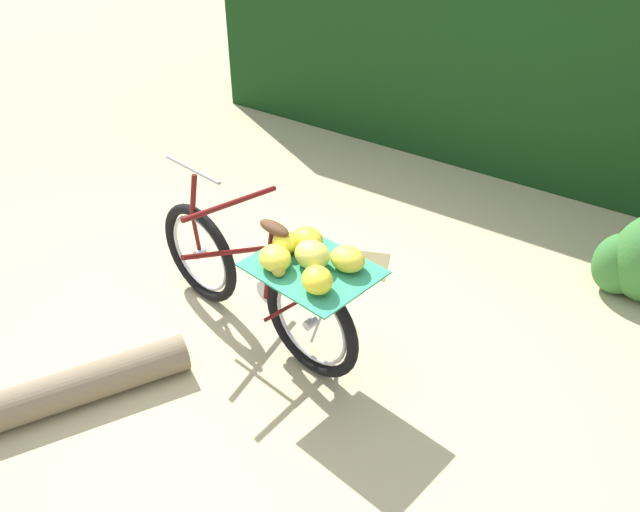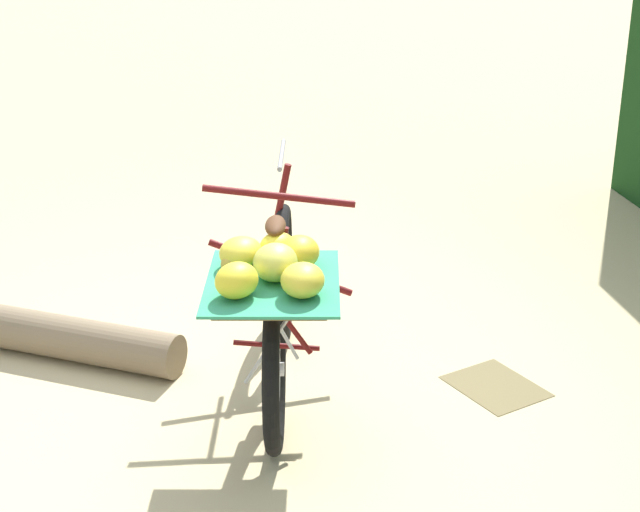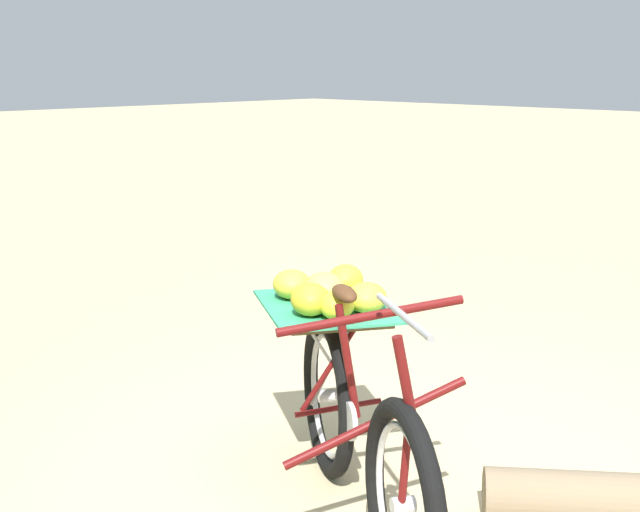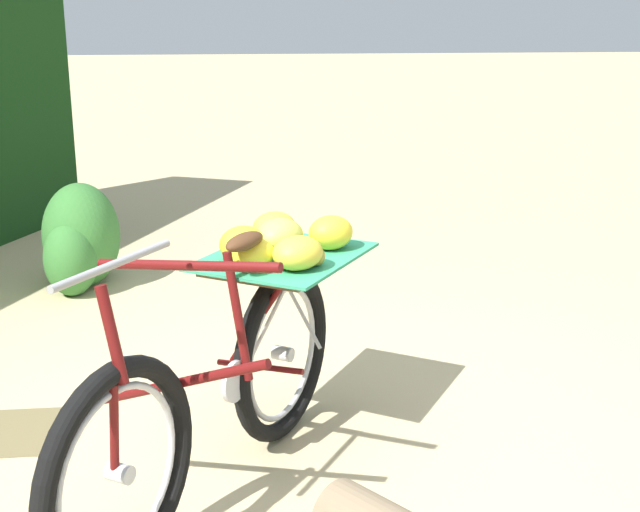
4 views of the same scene
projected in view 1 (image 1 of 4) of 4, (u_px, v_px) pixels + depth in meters
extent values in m
plane|color=#C6B284|center=(260.00, 338.00, 4.27)|extent=(60.00, 60.00, 0.00)
cube|color=#143814|center=(536.00, 46.00, 5.74)|extent=(6.32, 3.37, 2.24)
torus|color=black|center=(200.00, 254.00, 4.42)|extent=(0.66, 0.45, 0.73)
torus|color=#B7B7BC|center=(200.00, 254.00, 4.42)|extent=(0.49, 0.32, 0.57)
cylinder|color=#B7B7BC|center=(200.00, 254.00, 4.42)|extent=(0.09, 0.10, 0.06)
torus|color=black|center=(311.00, 323.00, 3.83)|extent=(0.66, 0.45, 0.73)
torus|color=#B7B7BC|center=(311.00, 323.00, 3.83)|extent=(0.49, 0.32, 0.57)
cylinder|color=#B7B7BC|center=(311.00, 323.00, 3.83)|extent=(0.09, 0.10, 0.06)
cylinder|color=#590F0F|center=(229.00, 252.00, 4.15)|extent=(0.40, 0.61, 0.30)
cylinder|color=#590F0F|center=(231.00, 203.00, 3.88)|extent=(0.41, 0.62, 0.11)
cylinder|color=#590F0F|center=(269.00, 263.00, 3.87)|extent=(0.09, 0.11, 0.49)
cylinder|color=#590F0F|center=(288.00, 307.00, 3.93)|extent=(0.22, 0.34, 0.05)
cylinder|color=#590F0F|center=(292.00, 282.00, 3.79)|extent=(0.19, 0.28, 0.47)
cylinder|color=#590F0F|center=(196.00, 235.00, 4.34)|extent=(0.05, 0.06, 0.30)
cylinder|color=#590F0F|center=(193.00, 197.00, 4.16)|extent=(0.08, 0.10, 0.30)
cylinder|color=gray|center=(192.00, 170.00, 4.02)|extent=(0.45, 0.30, 0.02)
ellipsoid|color=#4C2D19|center=(274.00, 228.00, 3.68)|extent=(0.23, 0.19, 0.06)
cylinder|color=#B7B7BC|center=(267.00, 292.00, 4.03)|extent=(0.15, 0.10, 0.16)
cylinder|color=#B7B7BC|center=(299.00, 291.00, 3.78)|extent=(0.12, 0.18, 0.39)
cylinder|color=#B7B7BC|center=(325.00, 307.00, 3.66)|extent=(0.14, 0.22, 0.39)
cube|color=brown|center=(313.00, 271.00, 3.60)|extent=(0.74, 0.69, 0.02)
cube|color=#33936B|center=(313.00, 269.00, 3.59)|extent=(0.86, 0.82, 0.01)
ellipsoid|color=yellow|center=(275.00, 258.00, 3.55)|extent=(0.26, 0.27, 0.13)
ellipsoid|color=yellow|center=(285.00, 242.00, 3.68)|extent=(0.21, 0.22, 0.12)
ellipsoid|color=#CCC64C|center=(312.00, 255.00, 3.55)|extent=(0.28, 0.27, 0.15)
ellipsoid|color=gold|center=(307.00, 240.00, 3.69)|extent=(0.26, 0.26, 0.14)
ellipsoid|color=yellow|center=(317.00, 280.00, 3.38)|extent=(0.23, 0.24, 0.14)
ellipsoid|color=yellow|center=(348.00, 259.00, 3.54)|extent=(0.26, 0.26, 0.13)
sphere|color=#B29333|center=(279.00, 270.00, 3.50)|extent=(0.08, 0.08, 0.08)
cylinder|color=#7F6B51|center=(36.00, 400.00, 3.68)|extent=(1.51, 1.26, 0.22)
ellipsoid|color=#387533|center=(620.00, 264.00, 4.55)|extent=(0.37, 0.33, 0.47)
cube|color=olive|center=(359.00, 264.00, 4.94)|extent=(0.44, 0.36, 0.01)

